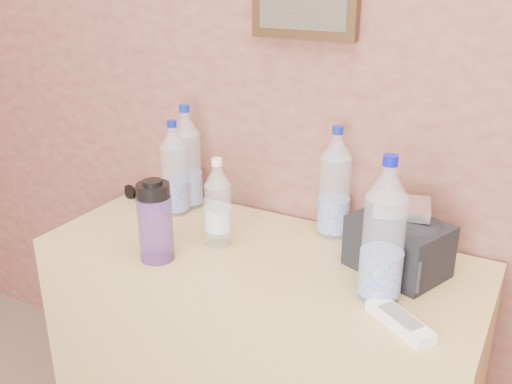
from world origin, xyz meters
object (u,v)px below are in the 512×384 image
pet_small (218,207)px  ac_remote (400,321)px  foil_packet (402,207)px  sunglasses (139,195)px  pet_large_a (175,173)px  nalgene_bottle (155,221)px  toiletry_bag (399,243)px  pet_large_c (335,188)px  dresser (260,363)px  pet_large_d (383,238)px  pet_large_b (187,163)px

pet_small → ac_remote: pet_small is taller
ac_remote → foil_packet: 0.30m
pet_small → ac_remote: size_ratio=1.47×
sunglasses → pet_small: bearing=-8.0°
pet_large_a → nalgene_bottle: (0.14, -0.27, -0.02)m
sunglasses → pet_large_a: bearing=3.8°
nalgene_bottle → toiletry_bag: nalgene_bottle is taller
pet_large_c → sunglasses: size_ratio=2.49×
pet_large_a → pet_large_c: bearing=10.2°
dresser → toiletry_bag: size_ratio=5.25×
pet_large_d → pet_large_b: bearing=161.4°
dresser → pet_small: pet_small is taller
sunglasses → toiletry_bag: (0.88, -0.06, 0.06)m
dresser → pet_large_b: size_ratio=3.61×
pet_large_d → toiletry_bag: bearing=89.7°
nalgene_bottle → sunglasses: size_ratio=1.72×
pet_large_a → pet_large_b: (0.00, 0.06, 0.02)m
pet_large_b → pet_large_c: 0.48m
pet_small → foil_packet: 0.48m
dresser → nalgene_bottle: size_ratio=5.40×
toiletry_bag → pet_small: bearing=-147.6°
pet_small → sunglasses: (-0.40, 0.15, -0.09)m
pet_large_c → foil_packet: bearing=-26.0°
ac_remote → foil_packet: (-0.08, 0.25, 0.16)m
pet_large_a → nalgene_bottle: size_ratio=1.33×
toiletry_bag → dresser: bearing=-146.3°
pet_small → dresser: bearing=7.2°
pet_large_a → foil_packet: bearing=-1.4°
pet_large_c → nalgene_bottle: 0.50m
pet_large_b → pet_small: size_ratio=1.32×
pet_large_d → foil_packet: 0.16m
ac_remote → toiletry_bag: toiletry_bag is taller
pet_large_c → pet_large_b: bearing=-176.8°
pet_large_c → pet_small: size_ratio=1.28×
dresser → foil_packet: (0.35, 0.09, 0.54)m
pet_large_b → pet_large_c: size_ratio=1.03×
nalgene_bottle → ac_remote: bearing=0.7°
sunglasses → dresser: bearing=-2.1°
nalgene_bottle → pet_large_d: bearing=9.7°
pet_large_c → pet_small: bearing=-140.3°
sunglasses → foil_packet: 0.89m
pet_small → ac_remote: 0.57m
foil_packet → toiletry_bag: bearing=-75.5°
dresser → nalgene_bottle: nalgene_bottle is taller
pet_large_c → toiletry_bag: pet_large_c is taller
pet_large_b → foil_packet: 0.70m
pet_large_a → pet_large_d: bearing=-14.0°
pet_large_d → nalgene_bottle: size_ratio=1.58×
pet_large_c → sunglasses: bearing=-174.5°
ac_remote → toiletry_bag: bearing=141.4°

